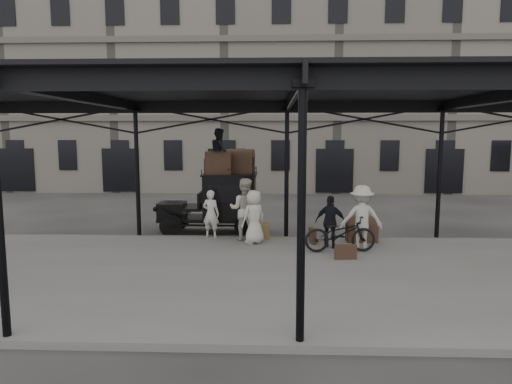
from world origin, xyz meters
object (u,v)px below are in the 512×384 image
taxi (221,201)px  porter_official (331,222)px  steamer_trunk_roof_near (218,165)px  steamer_trunk_platform (362,231)px  porter_left (211,214)px  bicycle (340,233)px

taxi → porter_official: taxi is taller
steamer_trunk_roof_near → steamer_trunk_platform: steamer_trunk_roof_near is taller
porter_left → porter_official: bearing=176.4°
bicycle → steamer_trunk_roof_near: (-3.88, 2.75, 1.81)m
taxi → steamer_trunk_roof_near: (-0.08, -0.25, 1.31)m
porter_left → steamer_trunk_roof_near: bearing=-82.7°
porter_official → steamer_trunk_roof_near: 4.59m
taxi → steamer_trunk_roof_near: steamer_trunk_roof_near is taller
porter_official → steamer_trunk_platform: size_ratio=1.69×
porter_left → steamer_trunk_platform: porter_left is taller
porter_left → steamer_trunk_roof_near: 1.85m
taxi → bicycle: (3.80, -3.00, -0.51)m
porter_left → steamer_trunk_platform: bearing=-169.9°
bicycle → steamer_trunk_platform: bicycle is taller
taxi → porter_official: bearing=-35.1°
taxi → steamer_trunk_platform: bearing=-19.6°
porter_official → steamer_trunk_roof_near: bearing=-13.9°
taxi → porter_official: size_ratio=2.30×
steamer_trunk_platform → porter_official: bearing=-143.0°
taxi → porter_left: (-0.22, -1.22, -0.26)m
steamer_trunk_platform → taxi: bearing=159.7°
bicycle → steamer_trunk_roof_near: steamer_trunk_roof_near is taller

